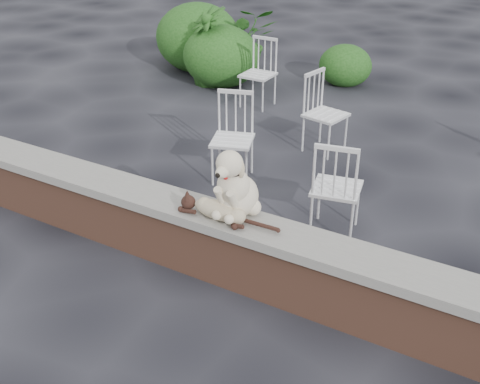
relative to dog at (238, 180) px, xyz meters
The scene contains 12 objects.
ground 0.89m from the dog, 149.39° to the right, with size 60.00×60.00×0.00m, color black.
brick_wall 0.65m from the dog, 149.39° to the right, with size 6.00×0.30×0.50m, color brown.
capstone 0.38m from the dog, 149.39° to the right, with size 6.20×0.40×0.08m, color slate.
dog is the anchor object (origin of this frame).
cat 0.27m from the dog, 118.07° to the right, with size 0.99×0.24×0.17m, color tan, non-canonical shape.
chair_e 2.67m from the dog, 97.50° to the left, with size 0.56×0.56×0.94m, color white, non-canonical shape.
chair_b 4.00m from the dog, 116.25° to the left, with size 0.56×0.56×0.94m, color white, non-canonical shape.
chair_a 1.75m from the dog, 122.30° to the left, with size 0.56×0.56×0.94m, color white, non-canonical shape.
chair_c 1.16m from the dog, 66.45° to the left, with size 0.56×0.56×0.94m, color white, non-canonical shape.
potted_plant_a 5.44m from the dog, 118.96° to the left, with size 1.00×0.87×1.11m, color #1A4614.
potted_plant_b 4.99m from the dog, 125.33° to the left, with size 0.66×0.66×1.18m, color #1A4614.
shrubbery 5.47m from the dog, 123.22° to the left, with size 3.59×1.87×1.14m.
Camera 1 is at (2.12, -3.30, 2.91)m, focal length 43.61 mm.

